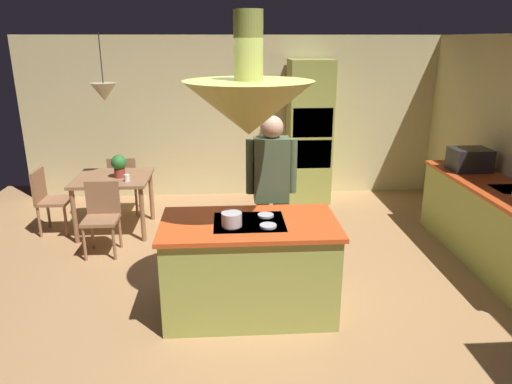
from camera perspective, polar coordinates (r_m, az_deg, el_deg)
The scene contains 16 objects.
ground at distance 4.85m, azimuth -0.90°, elevation -12.82°, with size 8.16×8.16×0.00m, color #AD7F51.
wall_back at distance 7.71m, azimuth -2.22°, elevation 8.98°, with size 6.80×0.10×2.55m, color beige.
kitchen_island at distance 4.45m, azimuth -0.80°, elevation -9.05°, with size 1.61×0.89×0.93m.
counter_run_right at distance 6.00m, azimuth 27.09°, elevation -3.75°, with size 0.73×2.62×0.91m.
oven_tower at distance 7.45m, azimuth 6.44°, elevation 7.19°, with size 0.66×0.62×2.20m.
dining_table at distance 6.51m, azimuth -16.91°, elevation 0.86°, with size 0.97×0.89×0.76m.
person_at_island at distance 4.92m, azimuth 1.86°, elevation 0.67°, with size 0.53×0.24×1.76m.
range_hood at distance 4.00m, azimuth -0.89°, elevation 10.52°, with size 1.10×1.10×1.00m.
pendant_light_over_table at distance 6.27m, azimuth -17.93°, elevation 11.47°, with size 0.32×0.32×0.82m.
chair_facing_island at distance 5.94m, azimuth -18.16°, elevation -2.41°, with size 0.40×0.40×0.87m.
chair_by_back_wall at distance 7.17m, azimuth -15.66°, elevation 1.30°, with size 0.40×0.40×0.87m.
chair_at_corner at distance 6.80m, azimuth -23.88°, elevation -0.51°, with size 0.40×0.40×0.87m.
potted_plant_on_table at distance 6.39m, azimuth -16.27°, elevation 3.18°, with size 0.20×0.20×0.30m.
cup_on_table at distance 6.21m, azimuth -15.37°, elevation 1.65°, with size 0.07×0.07×0.09m, color white.
microwave_on_counter at distance 6.47m, azimuth 24.44°, elevation 3.60°, with size 0.46×0.36×0.28m, color #232326.
cooking_pot_on_cooktop at distance 4.11m, azimuth -2.97°, elevation -3.32°, with size 0.18×0.18×0.12m, color #B2B2B7.
Camera 1 is at (-0.19, -4.16, 2.49)m, focal length 33.03 mm.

